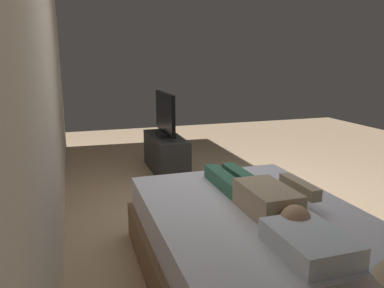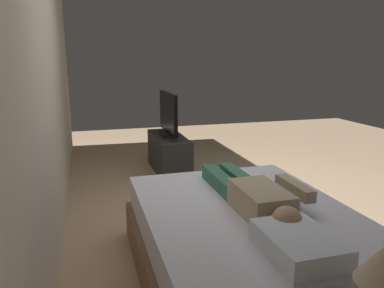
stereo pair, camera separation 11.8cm
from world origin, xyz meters
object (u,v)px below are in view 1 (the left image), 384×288
(pillow, at_px, (309,242))
(tv_stand, at_px, (166,154))
(remote, at_px, (297,191))
(tv, at_px, (165,115))
(person, at_px, (260,194))
(bed, at_px, (252,245))

(pillow, relative_size, tv_stand, 0.44)
(remote, xyz_separation_m, tv, (2.53, 0.41, 0.24))
(person, distance_m, tv_stand, 2.71)
(bed, distance_m, remote, 0.58)
(pillow, height_order, remote, pillow)
(bed, bearing_deg, remote, -68.92)
(bed, distance_m, pillow, 0.72)
(pillow, xyz_separation_m, remote, (0.81, -0.47, -0.05))
(remote, xyz_separation_m, tv_stand, (2.53, 0.41, -0.30))
(pillow, relative_size, person, 0.38)
(bed, xyz_separation_m, pillow, (-0.63, 0.00, 0.34))
(bed, bearing_deg, pillow, 180.00)
(bed, xyz_separation_m, remote, (0.18, -0.47, 0.29))
(person, height_order, remote, person)
(pillow, height_order, tv_stand, pillow)
(bed, height_order, person, person)
(pillow, relative_size, tv, 0.55)
(tv, bearing_deg, remote, -170.79)
(tv, bearing_deg, bed, 178.80)
(person, relative_size, tv, 1.43)
(bed, distance_m, tv_stand, 2.71)
(person, bearing_deg, pillow, 174.64)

